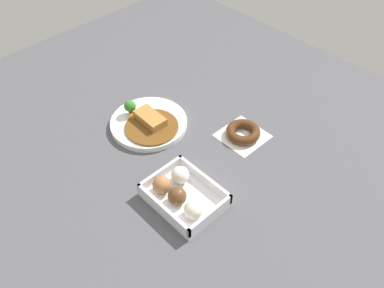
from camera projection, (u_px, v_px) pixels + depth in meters
name	position (u px, v px, depth m)	size (l,w,h in m)	color
ground_plane	(164.00, 156.00, 1.16)	(1.60, 1.60, 0.00)	#4C4C51
curry_plate	(148.00, 122.00, 1.23)	(0.23, 0.23, 0.07)	white
donut_box	(181.00, 194.00, 1.03)	(0.19, 0.15, 0.06)	white
chocolate_ring_donut	(243.00, 132.00, 1.20)	(0.13, 0.13, 0.03)	white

